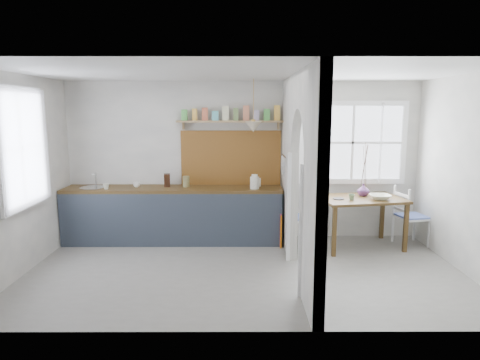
{
  "coord_description": "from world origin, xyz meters",
  "views": [
    {
      "loc": [
        -0.07,
        -5.47,
        2.14
      ],
      "look_at": [
        -0.06,
        0.43,
        1.17
      ],
      "focal_mm": 32.0,
      "sensor_mm": 36.0,
      "label": 1
    }
  ],
  "objects_px": {
    "chair_left": "(299,217)",
    "vase": "(363,190)",
    "dining_table": "(360,222)",
    "kettle": "(255,182)",
    "chair_right": "(412,216)"
  },
  "relations": [
    {
      "from": "chair_left",
      "to": "vase",
      "type": "distance_m",
      "value": 1.11
    },
    {
      "from": "dining_table",
      "to": "chair_left",
      "type": "height_order",
      "value": "chair_left"
    },
    {
      "from": "kettle",
      "to": "vase",
      "type": "xyz_separation_m",
      "value": [
        1.72,
        -0.01,
        -0.13
      ]
    },
    {
      "from": "chair_left",
      "to": "chair_right",
      "type": "relative_size",
      "value": 0.98
    },
    {
      "from": "chair_right",
      "to": "kettle",
      "type": "distance_m",
      "value": 2.55
    },
    {
      "from": "chair_right",
      "to": "kettle",
      "type": "bearing_deg",
      "value": 76.52
    },
    {
      "from": "dining_table",
      "to": "chair_right",
      "type": "relative_size",
      "value": 1.34
    },
    {
      "from": "dining_table",
      "to": "kettle",
      "type": "height_order",
      "value": "kettle"
    },
    {
      "from": "dining_table",
      "to": "vase",
      "type": "relative_size",
      "value": 6.58
    },
    {
      "from": "dining_table",
      "to": "kettle",
      "type": "bearing_deg",
      "value": 164.63
    },
    {
      "from": "kettle",
      "to": "vase",
      "type": "distance_m",
      "value": 1.73
    },
    {
      "from": "chair_right",
      "to": "vase",
      "type": "bearing_deg",
      "value": 73.93
    },
    {
      "from": "dining_table",
      "to": "vase",
      "type": "bearing_deg",
      "value": 53.6
    },
    {
      "from": "chair_left",
      "to": "vase",
      "type": "bearing_deg",
      "value": 86.4
    },
    {
      "from": "chair_right",
      "to": "kettle",
      "type": "relative_size",
      "value": 4.14
    }
  ]
}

